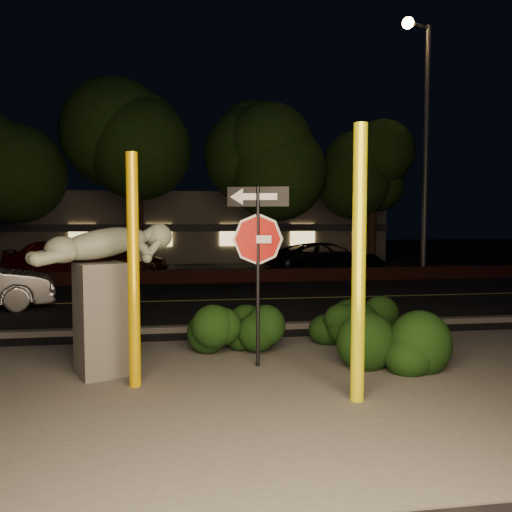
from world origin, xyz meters
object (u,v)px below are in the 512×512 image
Objects in this scene: parked_car_dark at (327,259)px; yellow_pole_right at (359,265)px; signpost at (258,240)px; parked_car_darkred at (121,260)px; parked_car_red at (63,257)px; yellow_pole_left at (133,272)px; streetlight at (423,127)px; sculpture at (103,282)px.

yellow_pole_right is at bearing 153.76° from parked_car_dark.
signpost reaches higher than parked_car_darkred.
parked_car_red is 0.91× the size of parked_car_dark.
streetlight is at bearing 50.56° from yellow_pole_left.
parked_car_dark is (3.91, 14.59, -1.05)m from yellow_pole_right.
parked_car_darkred is (-2.04, 15.78, -1.02)m from yellow_pole_left.
parked_car_dark is (8.83, -2.18, 0.11)m from parked_car_darkred.
signpost is at bearing 147.78° from parked_car_dark.
parked_car_red is 11.34m from parked_car_dark.
parked_car_red is at bearing 105.96° from yellow_pole_left.
sculpture is 14.89m from parked_car_dark.
sculpture is 15.28m from parked_car_red.
streetlight is (7.93, 14.12, 4.56)m from yellow_pole_right.
yellow_pole_left is 16.04m from parked_car_red.
parked_car_darkred is 9.09m from parked_car_dark.
parked_car_dark is at bearing -99.51° from parked_car_red.
streetlight reaches higher than parked_car_red.
yellow_pole_right is (2.87, -0.99, 0.14)m from yellow_pole_left.
parked_car_red is (-15.21, 2.27, -5.53)m from streetlight.
parked_car_red is (-3.90, 14.77, -0.61)m from sculpture.
yellow_pole_left is 0.84m from sculpture.
parked_car_darkred is at bearing 120.38° from signpost.
signpost is (-1.03, 1.70, 0.26)m from yellow_pole_right.
yellow_pole_left is at bearing -152.75° from streetlight.
parked_car_red is 1.12× the size of parked_car_darkred.
signpost is at bearing -149.11° from streetlight.
yellow_pole_right is at bearing -18.95° from yellow_pole_left.
streetlight is 16.34m from parked_car_red.
yellow_pole_left is at bearing -76.35° from sculpture.
signpost is 0.68× the size of parked_car_darkred.
yellow_pole_right is at bearing -142.62° from streetlight.
streetlight is (11.31, 12.50, 4.92)m from sculpture.
sculpture is 0.44× the size of parked_car_dark.
yellow_pole_left is 3.04m from yellow_pole_right.
streetlight reaches higher than yellow_pole_right.
parked_car_red reaches higher than parked_car_darkred.
parked_car_darkred is (-1.54, 15.14, -0.80)m from sculpture.
yellow_pole_left is 0.63× the size of parked_car_dark.
streetlight reaches higher than parked_car_dark.
parked_car_darkred is (-4.92, 16.77, -1.16)m from yellow_pole_right.
parked_car_red is at bearing 99.38° from parked_car_darkred.
yellow_pole_right is at bearing -50.55° from sculpture.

